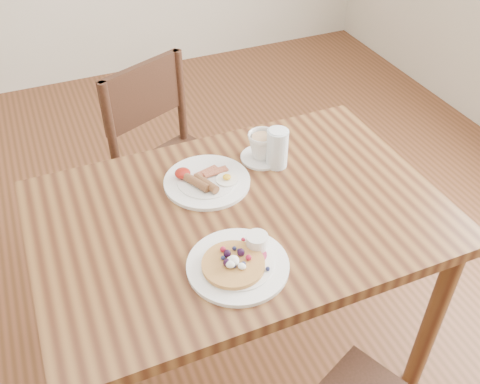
{
  "coord_description": "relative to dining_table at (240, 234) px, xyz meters",
  "views": [
    {
      "loc": [
        -0.46,
        -1.08,
        1.8
      ],
      "look_at": [
        0.0,
        0.0,
        0.82
      ],
      "focal_mm": 40.0,
      "sensor_mm": 36.0,
      "label": 1
    }
  ],
  "objects": [
    {
      "name": "teacup_saucer",
      "position": [
        0.17,
        0.21,
        0.14
      ],
      "size": [
        0.14,
        0.14,
        0.1
      ],
      "color": "white",
      "rests_on": "dining_table"
    },
    {
      "name": "water_glass",
      "position": [
        0.2,
        0.16,
        0.16
      ],
      "size": [
        0.07,
        0.07,
        0.13
      ],
      "primitive_type": "cylinder",
      "color": "silver",
      "rests_on": "dining_table"
    },
    {
      "name": "dining_table",
      "position": [
        0.0,
        0.0,
        0.0
      ],
      "size": [
        1.2,
        0.8,
        0.75
      ],
      "color": "brown",
      "rests_on": "ground"
    },
    {
      "name": "chair_far",
      "position": [
        -0.03,
        0.65,
        -0.16
      ],
      "size": [
        0.55,
        0.55,
        0.88
      ],
      "rotation": [
        0.0,
        0.0,
        3.56
      ],
      "color": "#3E1F16",
      "rests_on": "ground"
    },
    {
      "name": "breakfast_plate",
      "position": [
        -0.05,
        0.16,
        0.11
      ],
      "size": [
        0.27,
        0.27,
        0.04
      ],
      "color": "white",
      "rests_on": "dining_table"
    },
    {
      "name": "ground",
      "position": [
        0.0,
        0.0,
        -0.65
      ],
      "size": [
        5.0,
        5.0,
        0.0
      ],
      "primitive_type": "plane",
      "color": "#512E17",
      "rests_on": "ground"
    },
    {
      "name": "pancake_plate",
      "position": [
        -0.09,
        -0.2,
        0.11
      ],
      "size": [
        0.27,
        0.27,
        0.06
      ],
      "color": "white",
      "rests_on": "dining_table"
    }
  ]
}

